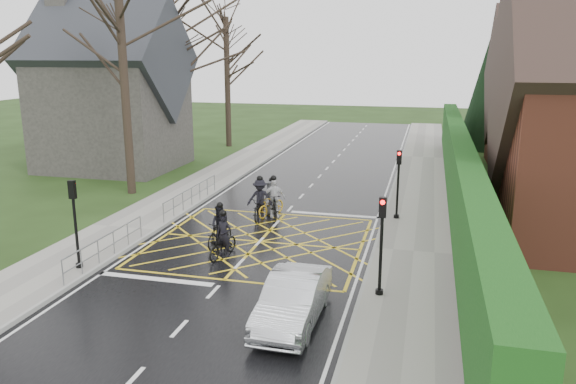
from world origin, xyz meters
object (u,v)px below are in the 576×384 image
at_px(cyclist_back, 220,230).
at_px(cyclist_lead, 271,203).
at_px(cyclist_front, 273,202).
at_px(cyclist_rear, 223,242).
at_px(car, 293,299).
at_px(cyclist_mid, 260,203).

xyz_separation_m(cyclist_back, cyclist_lead, (0.78, 4.56, -0.04)).
xyz_separation_m(cyclist_back, cyclist_front, (0.93, 4.34, 0.05)).
bearing_deg(cyclist_lead, cyclist_rear, -71.80).
distance_m(cyclist_back, cyclist_lead, 4.63).
bearing_deg(car, cyclist_rear, 130.73).
relative_size(cyclist_rear, car, 0.46).
xyz_separation_m(cyclist_mid, cyclist_front, (0.54, 0.34, -0.01)).
distance_m(cyclist_rear, cyclist_front, 5.43).
bearing_deg(cyclist_mid, cyclist_back, -102.02).
bearing_deg(car, cyclist_mid, 112.75).
relative_size(cyclist_rear, cyclist_front, 0.96).
bearing_deg(car, cyclist_lead, 109.66).
relative_size(cyclist_lead, car, 0.47).
bearing_deg(cyclist_rear, cyclist_mid, 101.43).
bearing_deg(cyclist_mid, car, -74.32).
xyz_separation_m(cyclist_rear, cyclist_back, (-0.53, 1.07, 0.09)).
distance_m(cyclist_rear, cyclist_lead, 5.64).
distance_m(cyclist_rear, car, 5.75).
relative_size(cyclist_rear, cyclist_back, 1.05).
relative_size(cyclist_back, car, 0.44).
distance_m(cyclist_mid, cyclist_front, 0.64).
bearing_deg(cyclist_mid, cyclist_front, 26.18).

